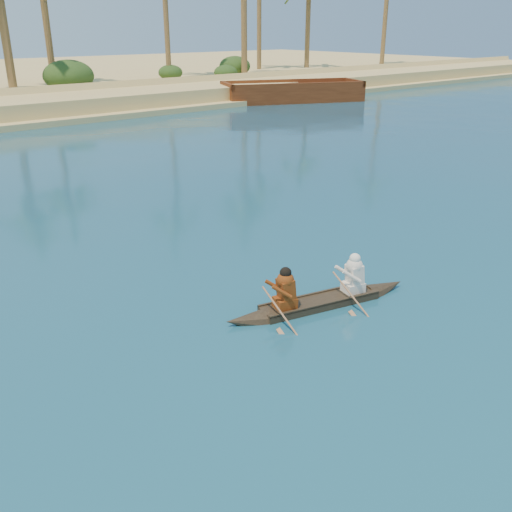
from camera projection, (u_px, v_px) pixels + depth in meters
canoe at (320, 296)px, 12.04m from camera, size 4.37×1.60×1.20m
barge_right at (293, 93)px, 44.49m from camera, size 11.30×7.48×1.79m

